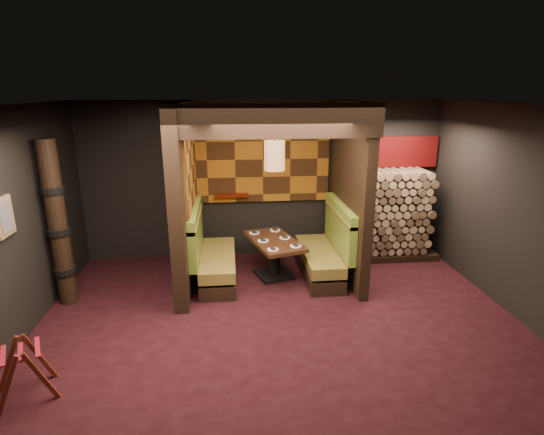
{
  "coord_description": "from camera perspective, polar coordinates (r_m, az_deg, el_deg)",
  "views": [
    {
      "loc": [
        -0.62,
        -4.84,
        3.03
      ],
      "look_at": [
        0.0,
        1.3,
        1.15
      ],
      "focal_mm": 28.0,
      "sensor_mm": 36.0,
      "label": 1
    }
  ],
  "objects": [
    {
      "name": "floor",
      "position": [
        5.75,
        1.35,
        -14.98
      ],
      "size": [
        6.5,
        5.5,
        0.02
      ],
      "primitive_type": "cube",
      "color": "black",
      "rests_on": "ground"
    },
    {
      "name": "wall_front",
      "position": [
        2.7,
        9.26,
        -19.75
      ],
      "size": [
        6.5,
        0.02,
        2.85
      ],
      "primitive_type": "cube",
      "color": "black",
      "rests_on": "ground"
    },
    {
      "name": "pendant_lamp",
      "position": [
        6.59,
        0.34,
        8.32
      ],
      "size": [
        0.32,
        0.32,
        1.03
      ],
      "color": "#9B6A40",
      "rests_on": "ceiling"
    },
    {
      "name": "bay_front_post",
      "position": [
        7.27,
        10.45,
        3.9
      ],
      "size": [
        0.08,
        0.08,
        2.85
      ],
      "primitive_type": "cube",
      "color": "black",
      "rests_on": "floor"
    },
    {
      "name": "framed_picture",
      "position": [
        5.76,
        -32.33,
        0.07
      ],
      "size": [
        0.05,
        0.36,
        0.46
      ],
      "color": "olive",
      "rests_on": "wall_left"
    },
    {
      "name": "dining_table",
      "position": [
        7.06,
        0.28,
        -4.75
      ],
      "size": [
        0.99,
        1.37,
        0.65
      ],
      "color": "black",
      "rests_on": "floor"
    },
    {
      "name": "partition_right",
      "position": [
        7.01,
        10.32,
        3.41
      ],
      "size": [
        0.15,
        2.1,
        2.85
      ],
      "primitive_type": "cube",
      "color": "black",
      "rests_on": "floor"
    },
    {
      "name": "partition_left",
      "position": [
        6.73,
        -11.84,
        2.77
      ],
      "size": [
        0.2,
        2.2,
        2.85
      ],
      "primitive_type": "cube",
      "color": "black",
      "rests_on": "floor"
    },
    {
      "name": "mosaic_header",
      "position": [
        8.14,
        15.37,
        8.49
      ],
      "size": [
        1.83,
        0.1,
        0.56
      ],
      "primitive_type": "cube",
      "color": "maroon",
      "rests_on": "wall_back"
    },
    {
      "name": "wall_right",
      "position": [
        6.41,
        31.76,
        -0.16
      ],
      "size": [
        0.02,
        5.5,
        2.85
      ],
      "primitive_type": "cube",
      "color": "black",
      "rests_on": "ground"
    },
    {
      "name": "tapa_side_panel",
      "position": [
        6.8,
        -10.9,
        6.64
      ],
      "size": [
        0.04,
        1.85,
        1.45
      ],
      "primitive_type": "cube",
      "color": "#915313",
      "rests_on": "partition_left"
    },
    {
      "name": "firewood_stack",
      "position": [
        8.07,
        15.59,
        0.39
      ],
      "size": [
        1.73,
        0.7,
        1.64
      ],
      "color": "black",
      "rests_on": "floor"
    },
    {
      "name": "luggage_rack",
      "position": [
        5.2,
        -30.38,
        -17.11
      ],
      "size": [
        0.71,
        0.62,
        0.64
      ],
      "color": "#4E190E",
      "rests_on": "floor"
    },
    {
      "name": "booth_bench_right",
      "position": [
        7.18,
        7.16,
        -4.71
      ],
      "size": [
        0.68,
        1.6,
        1.14
      ],
      "color": "black",
      "rests_on": "floor"
    },
    {
      "name": "lacquer_shelf",
      "position": [
        7.72,
        -5.46,
        2.99
      ],
      "size": [
        0.6,
        0.12,
        0.07
      ],
      "primitive_type": "cube",
      "color": "#511105",
      "rests_on": "wall_back"
    },
    {
      "name": "totem_column",
      "position": [
        6.68,
        -26.83,
        -0.97
      ],
      "size": [
        0.31,
        0.31,
        2.4
      ],
      "color": "black",
      "rests_on": "floor"
    },
    {
      "name": "tapa_back_panel",
      "position": [
        7.67,
        -1.26,
        7.86
      ],
      "size": [
        2.4,
        0.06,
        1.55
      ],
      "primitive_type": "cube",
      "color": "#915313",
      "rests_on": "wall_back"
    },
    {
      "name": "wall_back",
      "position": [
        7.8,
        -1.09,
        5.05
      ],
      "size": [
        6.5,
        0.02,
        2.85
      ],
      "primitive_type": "cube",
      "color": "black",
      "rests_on": "ground"
    },
    {
      "name": "booth_bench_left",
      "position": [
        7.01,
        -8.16,
        -5.27
      ],
      "size": [
        0.68,
        1.6,
        1.14
      ],
      "color": "black",
      "rests_on": "floor"
    },
    {
      "name": "header_beam",
      "position": [
        5.59,
        0.37,
        12.83
      ],
      "size": [
        2.85,
        0.18,
        0.44
      ],
      "primitive_type": "cube",
      "color": "black",
      "rests_on": "partition_left"
    },
    {
      "name": "place_settings",
      "position": [
        6.98,
        0.28,
        -2.9
      ],
      "size": [
        0.79,
        1.1,
        0.03
      ],
      "color": "white",
      "rests_on": "dining_table"
    },
    {
      "name": "ceiling",
      "position": [
        4.89,
        1.59,
        14.93
      ],
      "size": [
        6.5,
        5.5,
        0.02
      ],
      "primitive_type": "cube",
      "color": "black",
      "rests_on": "ground"
    }
  ]
}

